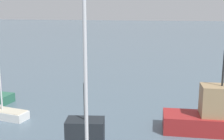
{
  "coord_description": "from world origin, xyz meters",
  "views": [
    {
      "loc": [
        7.98,
        -5.97,
        7.89
      ],
      "look_at": [
        0.0,
        16.64,
        3.02
      ],
      "focal_mm": 44.98,
      "sensor_mm": 36.0,
      "label": 1
    }
  ],
  "objects": [
    {
      "name": "fishing_boat_0",
      "position": [
        8.65,
        13.03,
        1.15
      ],
      "size": [
        7.0,
        3.4,
        5.6
      ],
      "rotation": [
        0.0,
        0.0,
        0.19
      ],
      "color": "maroon",
      "rests_on": "ground_plane"
    }
  ]
}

